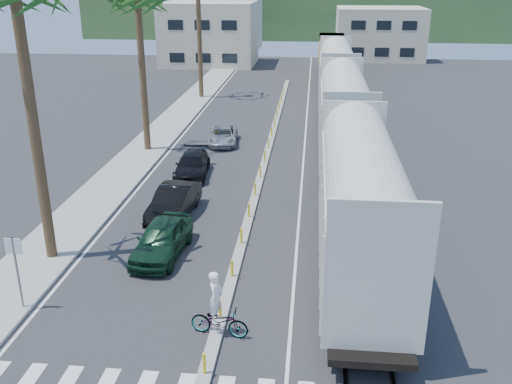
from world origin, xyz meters
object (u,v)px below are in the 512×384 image
street_sign (16,262)px  cyclist (219,315)px  car_lead (162,239)px  car_second (174,202)px

street_sign → cyclist: (7.38, -0.78, -1.21)m
car_lead → car_second: bearing=100.7°
street_sign → car_second: size_ratio=0.63×
street_sign → car_lead: (3.99, 4.79, -1.19)m
car_lead → car_second: size_ratio=0.98×
car_lead → car_second: 4.32m
car_lead → cyclist: cyclist is taller
street_sign → car_lead: bearing=50.2°
car_lead → car_second: car_lead is taller
street_sign → car_lead: 6.34m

